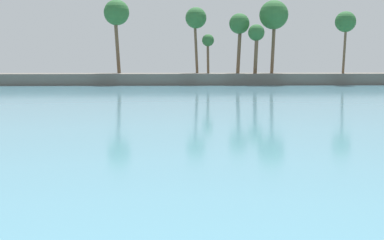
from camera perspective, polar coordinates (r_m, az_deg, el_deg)
The scene contains 2 objects.
sea at distance 63.68m, azimuth -1.09°, elevation 3.17°, with size 220.00×113.07×0.06m, color teal.
palm_headland at distance 80.32m, azimuth 0.87°, elevation 6.34°, with size 106.57×6.22×13.31m.
Camera 1 is at (-1.13, 1.74, 4.19)m, focal length 47.99 mm.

